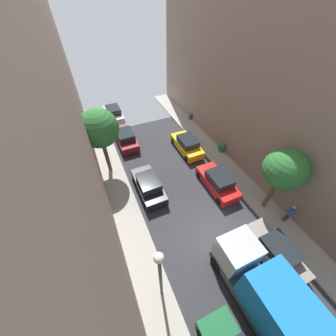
{
  "coord_description": "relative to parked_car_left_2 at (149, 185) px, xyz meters",
  "views": [
    {
      "loc": [
        -5.47,
        -4.4,
        13.07
      ],
      "look_at": [
        -0.34,
        7.18,
        0.5
      ],
      "focal_mm": 21.02,
      "sensor_mm": 36.0,
      "label": 1
    }
  ],
  "objects": [
    {
      "name": "ground",
      "position": [
        2.7,
        -5.77,
        -0.72
      ],
      "size": [
        32.0,
        32.0,
        0.0
      ],
      "primitive_type": "plane",
      "color": "#2D2D33"
    },
    {
      "name": "sidewalk_left",
      "position": [
        -2.3,
        -5.77,
        -0.64
      ],
      "size": [
        2.0,
        44.0,
        0.15
      ],
      "primitive_type": "cube",
      "color": "#A8A399",
      "rests_on": "ground"
    },
    {
      "name": "sidewalk_right",
      "position": [
        7.7,
        -5.77,
        -0.64
      ],
      "size": [
        2.0,
        44.0,
        0.15
      ],
      "primitive_type": "cube",
      "color": "#A8A399",
      "rests_on": "ground"
    },
    {
      "name": "parked_car_left_2",
      "position": [
        0.0,
        0.0,
        0.0
      ],
      "size": [
        1.78,
        4.2,
        1.57
      ],
      "color": "black",
      "rests_on": "ground"
    },
    {
      "name": "parked_car_left_3",
      "position": [
        0.0,
        7.05,
        0.0
      ],
      "size": [
        1.78,
        4.2,
        1.57
      ],
      "color": "maroon",
      "rests_on": "ground"
    },
    {
      "name": "parked_car_left_4",
      "position": [
        0.0,
        12.74,
        0.0
      ],
      "size": [
        1.78,
        4.2,
        1.57
      ],
      "color": "silver",
      "rests_on": "ground"
    },
    {
      "name": "parked_car_right_2",
      "position": [
        5.4,
        -8.29,
        0.0
      ],
      "size": [
        1.78,
        4.2,
        1.57
      ],
      "color": "gray",
      "rests_on": "ground"
    },
    {
      "name": "parked_car_right_3",
      "position": [
        5.4,
        -1.98,
        0.0
      ],
      "size": [
        1.78,
        4.2,
        1.57
      ],
      "color": "red",
      "rests_on": "ground"
    },
    {
      "name": "parked_car_right_4",
      "position": [
        5.4,
        3.49,
        0.0
      ],
      "size": [
        1.78,
        4.2,
        1.57
      ],
      "color": "gold",
      "rests_on": "ground"
    },
    {
      "name": "delivery_truck",
      "position": [
        2.7,
        -10.17,
        1.07
      ],
      "size": [
        2.26,
        6.6,
        3.38
      ],
      "color": "#4C4C51",
      "rests_on": "ground"
    },
    {
      "name": "pedestrian",
      "position": [
        8.17,
        -6.7,
        0.35
      ],
      "size": [
        0.4,
        0.36,
        1.72
      ],
      "color": "#2D334C",
      "rests_on": "sidewalk_right"
    },
    {
      "name": "street_tree_1",
      "position": [
        7.66,
        -5.11,
        3.41
      ],
      "size": [
        2.76,
        2.76,
        5.4
      ],
      "color": "brown",
      "rests_on": "sidewalk_right"
    },
    {
      "name": "street_tree_2",
      "position": [
        -2.44,
        3.7,
        3.88
      ],
      "size": [
        3.09,
        3.09,
        6.02
      ],
      "color": "brown",
      "rests_on": "sidewalk_left"
    },
    {
      "name": "potted_plant_1",
      "position": [
        8.4,
        1.78,
        -0.03
      ],
      "size": [
        0.71,
        0.71,
        0.97
      ],
      "color": "slate",
      "rests_on": "sidewalk_right"
    },
    {
      "name": "potted_plant_3",
      "position": [
        8.49,
        8.49,
        -0.08
      ],
      "size": [
        0.49,
        0.49,
        0.87
      ],
      "color": "slate",
      "rests_on": "sidewalk_right"
    },
    {
      "name": "lamp_post",
      "position": [
        -1.9,
        -7.33,
        2.95
      ],
      "size": [
        0.44,
        0.44,
        5.32
      ],
      "color": "#333338",
      "rests_on": "sidewalk_left"
    }
  ]
}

